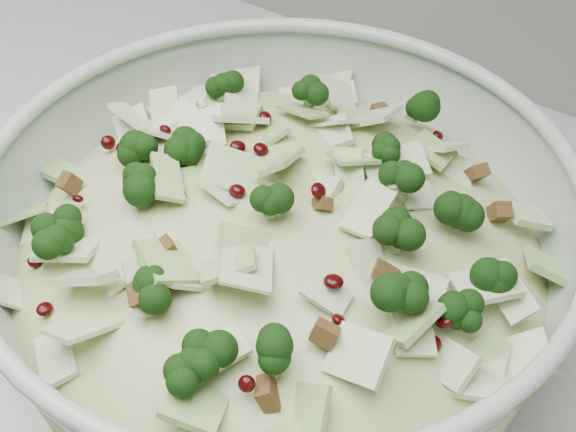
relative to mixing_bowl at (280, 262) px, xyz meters
The scene contains 2 objects.
mixing_bowl is the anchor object (origin of this frame).
salad 0.02m from the mixing_bowl, 104.04° to the left, with size 0.41×0.41×0.15m.
Camera 1 is at (-0.17, 1.31, 1.37)m, focal length 50.00 mm.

